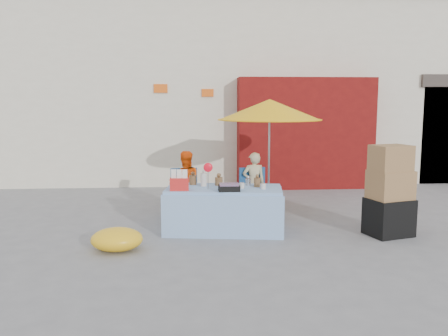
{
  "coord_description": "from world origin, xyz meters",
  "views": [
    {
      "loc": [
        -0.52,
        -6.83,
        2.05
      ],
      "look_at": [
        0.01,
        0.6,
        1.0
      ],
      "focal_mm": 38.0,
      "sensor_mm": 36.0,
      "label": 1
    }
  ],
  "objects": [
    {
      "name": "vendor_beige",
      "position": [
        0.63,
        1.63,
        0.57
      ],
      "size": [
        0.44,
        0.31,
        1.14
      ],
      "primitive_type": "imported",
      "rotation": [
        0.0,
        0.0,
        3.25
      ],
      "color": "#C7B98D",
      "rests_on": "ground"
    },
    {
      "name": "tarp_bundle",
      "position": [
        -1.54,
        -0.4,
        0.16
      ],
      "size": [
        0.88,
        0.8,
        0.32
      ],
      "primitive_type": "ellipsoid",
      "rotation": [
        0.0,
        0.0,
        -0.38
      ],
      "color": "yellow",
      "rests_on": "ground"
    },
    {
      "name": "box_stack",
      "position": [
        2.51,
        0.08,
        0.64
      ],
      "size": [
        0.75,
        0.67,
        1.4
      ],
      "rotation": [
        0.0,
        0.0,
        0.29
      ],
      "color": "black",
      "rests_on": "ground"
    },
    {
      "name": "umbrella",
      "position": [
        0.93,
        1.78,
        1.89
      ],
      "size": [
        1.9,
        1.9,
        2.09
      ],
      "color": "gray",
      "rests_on": "ground"
    },
    {
      "name": "vendor_orange",
      "position": [
        -0.62,
        1.63,
        0.58
      ],
      "size": [
        0.61,
        0.5,
        1.17
      ],
      "primitive_type": "imported",
      "rotation": [
        0.0,
        0.0,
        3.25
      ],
      "color": "#FF560D",
      "rests_on": "ground"
    },
    {
      "name": "market_table",
      "position": [
        -0.01,
        0.47,
        0.36
      ],
      "size": [
        1.94,
        1.09,
        1.12
      ],
      "rotation": [
        0.0,
        0.0,
        -0.13
      ],
      "color": "#8BABDF",
      "rests_on": "ground"
    },
    {
      "name": "chair_right",
      "position": [
        0.63,
        1.5,
        0.26
      ],
      "size": [
        0.53,
        0.52,
        0.85
      ],
      "rotation": [
        0.0,
        0.0,
        0.1
      ],
      "color": "navy",
      "rests_on": "ground"
    },
    {
      "name": "ground",
      "position": [
        0.0,
        0.0,
        0.0
      ],
      "size": [
        80.0,
        80.0,
        0.0
      ],
      "primitive_type": "plane",
      "color": "slate",
      "rests_on": "ground"
    },
    {
      "name": "backdrop",
      "position": [
        0.52,
        7.52,
        3.1
      ],
      "size": [
        14.0,
        8.0,
        7.8
      ],
      "color": "silver",
      "rests_on": "ground"
    },
    {
      "name": "chair_left",
      "position": [
        -0.62,
        1.5,
        0.26
      ],
      "size": [
        0.53,
        0.52,
        0.85
      ],
      "rotation": [
        0.0,
        0.0,
        0.1
      ],
      "color": "navy",
      "rests_on": "ground"
    }
  ]
}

